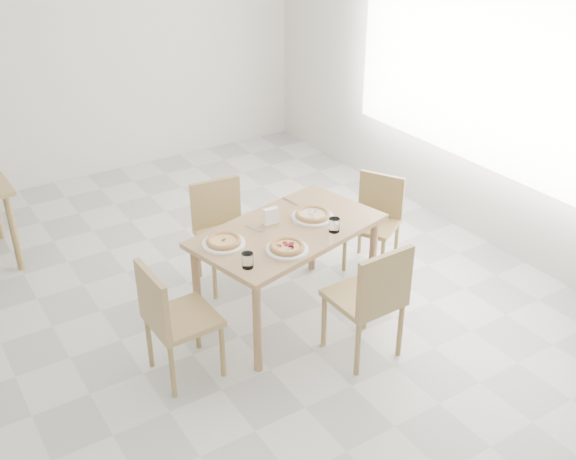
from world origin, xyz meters
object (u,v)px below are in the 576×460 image
pizza_mushroom (313,214)px  pizza_pepperoni (287,247)px  plate_margherita (224,244)px  tumbler_a (334,225)px  pizza_margherita (224,241)px  chair_north (222,225)px  chair_south (372,295)px  plate_mushroom (313,217)px  chair_east (376,215)px  plate_pepperoni (287,250)px  tumbler_b (248,260)px  main_table (288,239)px  chair_west (171,315)px  napkin_holder (271,217)px

pizza_mushroom → pizza_pepperoni: 0.52m
plate_margherita → tumbler_a: size_ratio=2.91×
pizza_margherita → chair_north: bearing=64.3°
chair_north → tumbler_a: bearing=-60.3°
chair_south → pizza_pepperoni: (-0.37, 0.48, 0.26)m
chair_north → plate_mushroom: size_ratio=2.71×
chair_east → plate_mushroom: size_ratio=2.54×
plate_margherita → plate_pepperoni: same height
chair_east → plate_pepperoni: bearing=-96.6°
tumbler_b → main_table: bearing=31.1°
chair_south → tumbler_a: chair_south is taller
plate_pepperoni → pizza_margherita: (-0.32, 0.30, 0.02)m
chair_west → chair_east: chair_west is taller
pizza_pepperoni → napkin_holder: (0.10, 0.38, 0.03)m
pizza_mushroom → chair_west: bearing=-169.8°
chair_east → plate_margherita: bearing=-111.7°
plate_pepperoni → pizza_mushroom: bearing=35.7°
plate_pepperoni → napkin_holder: napkin_holder is taller
chair_east → napkin_holder: (-1.12, -0.13, 0.35)m
chair_east → tumbler_b: (-1.55, -0.55, 0.34)m
chair_east → tumbler_b: size_ratio=7.73×
plate_margherita → pizza_pepperoni: 0.45m
pizza_margherita → pizza_mushroom: same height
plate_mushroom → main_table: bearing=-172.0°
plate_mushroom → plate_pepperoni: (-0.42, -0.30, 0.00)m
chair_south → pizza_margherita: 1.08m
pizza_margherita → pizza_mushroom: size_ratio=0.97×
chair_west → napkin_holder: size_ratio=6.51×
chair_north → pizza_pepperoni: bearing=-84.8°
chair_west → chair_north: bearing=-44.1°
chair_north → chair_west: chair_west is taller
plate_pepperoni → chair_south: bearing=-51.8°
pizza_margherita → tumbler_b: size_ratio=2.75×
chair_south → pizza_pepperoni: bearing=-52.7°
chair_west → tumbler_b: chair_west is taller
chair_south → plate_margherita: bearing=-49.0°
main_table → pizza_margherita: (-0.50, 0.04, 0.12)m
chair_south → napkin_holder: chair_south is taller
chair_west → pizza_margherita: size_ratio=3.04×
tumbler_b → pizza_margherita: bearing=88.9°
plate_pepperoni → main_table: bearing=56.1°
napkin_holder → chair_east: bearing=7.9°
chair_north → plate_pepperoni: bearing=-84.8°
chair_west → chair_east: bearing=-79.3°
plate_margherita → tumbler_a: (0.76, -0.26, 0.04)m
plate_pepperoni → pizza_mushroom: size_ratio=1.00×
tumbler_b → napkin_holder: (0.43, 0.42, 0.01)m
plate_pepperoni → tumbler_b: (-0.33, -0.04, 0.04)m
plate_mushroom → pizza_pepperoni: size_ratio=1.06×
pizza_margherita → tumbler_a: (0.76, -0.26, 0.02)m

